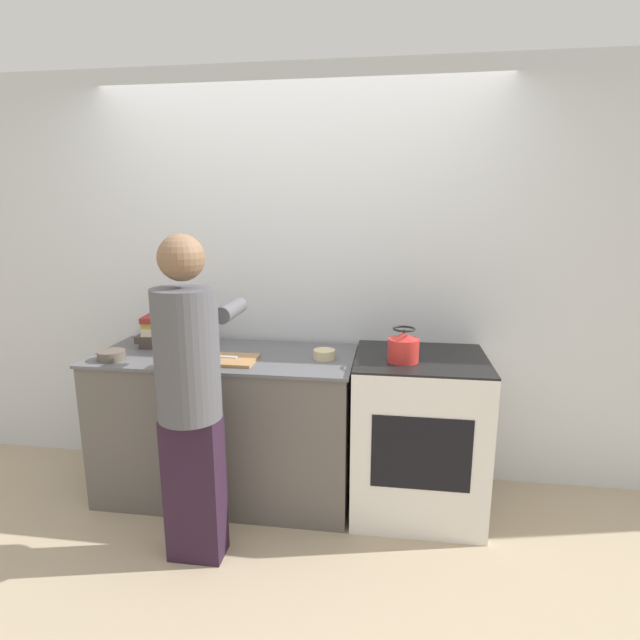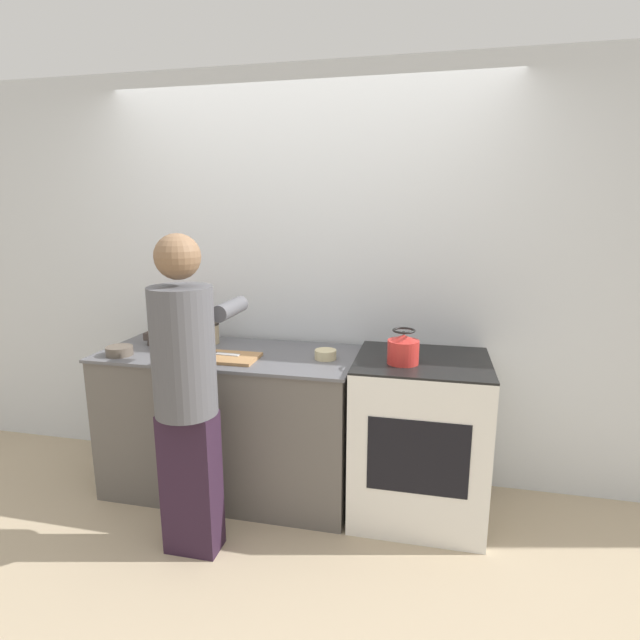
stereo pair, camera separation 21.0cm
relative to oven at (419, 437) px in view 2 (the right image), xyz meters
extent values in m
plane|color=tan|center=(-0.77, -0.32, -0.47)|extent=(12.00, 12.00, 0.00)
cube|color=silver|center=(-0.77, 0.40, 0.83)|extent=(8.00, 0.05, 2.60)
cube|color=#5B5651|center=(-1.15, 0.01, -0.03)|extent=(1.52, 0.66, 0.88)
cube|color=#56565B|center=(-1.15, 0.01, 0.42)|extent=(1.55, 0.68, 0.02)
cube|color=silver|center=(0.00, 0.00, -0.01)|extent=(0.74, 0.65, 0.92)
cube|color=black|center=(0.00, 0.00, 0.46)|extent=(0.74, 0.65, 0.01)
cube|color=black|center=(0.00, -0.32, 0.04)|extent=(0.52, 0.01, 0.41)
cube|color=#29182A|center=(-1.13, -0.60, -0.09)|extent=(0.28, 0.17, 0.76)
cylinder|color=#4C4C51|center=(-1.13, -0.60, 0.61)|extent=(0.31, 0.31, 0.63)
sphere|color=brown|center=(-1.13, -0.60, 1.07)|extent=(0.22, 0.22, 0.22)
cylinder|color=#4C4C51|center=(-1.26, -0.31, 0.77)|extent=(0.09, 0.30, 0.09)
cylinder|color=#4C4C51|center=(-1.00, -0.31, 0.77)|extent=(0.09, 0.30, 0.09)
cube|color=#A87A4C|center=(-1.12, -0.13, 0.44)|extent=(0.38, 0.24, 0.02)
cube|color=silver|center=(-1.11, -0.11, 0.45)|extent=(0.15, 0.04, 0.01)
cube|color=black|center=(-1.23, -0.10, 0.45)|extent=(0.09, 0.03, 0.01)
cylinder|color=red|center=(-0.10, -0.10, 0.53)|extent=(0.17, 0.17, 0.13)
cone|color=red|center=(-0.10, -0.10, 0.61)|extent=(0.14, 0.14, 0.03)
sphere|color=black|center=(-0.10, -0.10, 0.64)|extent=(0.02, 0.02, 0.02)
torus|color=black|center=(-0.10, -0.10, 0.65)|extent=(0.12, 0.12, 0.01)
cylinder|color=brown|center=(-1.76, -0.20, 0.46)|extent=(0.15, 0.15, 0.05)
cylinder|color=#C6B789|center=(-0.55, 0.00, 0.46)|extent=(0.13, 0.13, 0.05)
cylinder|color=tan|center=(-1.36, 0.17, 0.50)|extent=(0.13, 0.13, 0.12)
cylinder|color=#28231E|center=(-1.36, 0.17, 0.56)|extent=(0.13, 0.13, 0.01)
cube|color=#423833|center=(-1.65, 0.16, 0.45)|extent=(0.20, 0.28, 0.03)
cube|color=#423833|center=(-1.65, 0.16, 0.49)|extent=(0.22, 0.28, 0.05)
cube|color=beige|center=(-1.63, 0.17, 0.54)|extent=(0.19, 0.28, 0.05)
cube|color=olive|center=(-1.64, 0.16, 0.58)|extent=(0.17, 0.23, 0.04)
cube|color=maroon|center=(-1.63, 0.15, 0.61)|extent=(0.19, 0.23, 0.03)
camera|label=1|loc=(-0.18, -2.75, 1.28)|focal=28.00mm
camera|label=2|loc=(0.02, -2.71, 1.28)|focal=28.00mm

